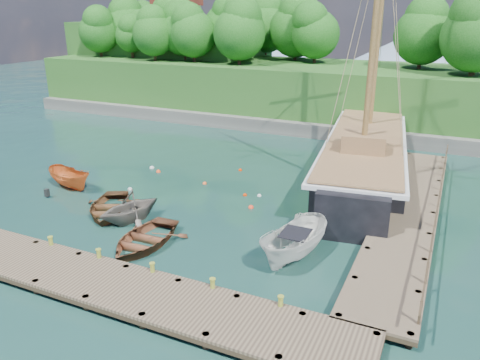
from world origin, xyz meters
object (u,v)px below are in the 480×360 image
object	(u,v)px
motorboat_orange	(71,188)
schooner	(365,158)
rowboat_0	(110,213)
rowboat_1	(131,221)
rowboat_2	(144,245)
cabin_boat_white	(294,259)

from	to	relation	value
motorboat_orange	schooner	bearing A→B (deg)	-42.49
rowboat_0	motorboat_orange	bearing A→B (deg)	129.78
rowboat_1	motorboat_orange	distance (m)	7.49
rowboat_1	motorboat_orange	size ratio (longest dim) A/B	0.92
rowboat_1	motorboat_orange	xyz separation A→B (m)	(-7.02, 2.63, 0.00)
rowboat_0	rowboat_2	xyz separation A→B (m)	(4.36, -2.52, 0.00)
rowboat_2	motorboat_orange	world-z (taller)	motorboat_orange
rowboat_2	cabin_boat_white	bearing A→B (deg)	12.13
rowboat_2	motorboat_orange	distance (m)	10.63
rowboat_1	schooner	size ratio (longest dim) A/B	0.13
rowboat_0	motorboat_orange	xyz separation A→B (m)	(-5.15, 2.23, 0.00)
cabin_boat_white	schooner	world-z (taller)	schooner
rowboat_1	schooner	distance (m)	17.66
motorboat_orange	schooner	distance (m)	21.03
motorboat_orange	cabin_boat_white	size ratio (longest dim) A/B	0.80
rowboat_0	rowboat_1	size ratio (longest dim) A/B	1.26
rowboat_0	motorboat_orange	distance (m)	5.61
rowboat_0	rowboat_2	size ratio (longest dim) A/B	0.99
rowboat_1	cabin_boat_white	xyz separation A→B (m)	(10.01, -0.24, 0.00)
rowboat_1	cabin_boat_white	distance (m)	10.01
rowboat_2	schooner	world-z (taller)	schooner
rowboat_2	motorboat_orange	size ratio (longest dim) A/B	1.18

